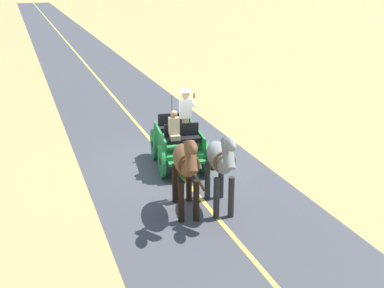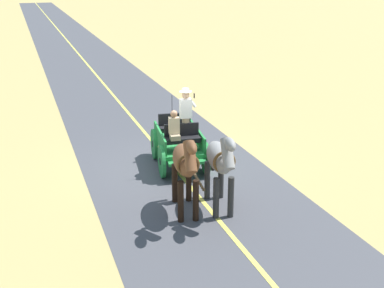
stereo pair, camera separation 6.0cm
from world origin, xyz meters
name	(u,v)px [view 2 (the right image)]	position (x,y,z in m)	size (l,w,h in m)	color
ground_plane	(172,165)	(0.00, 0.00, 0.00)	(200.00, 200.00, 0.00)	tan
road_surface	(172,165)	(0.00, 0.00, 0.00)	(5.43, 160.00, 0.01)	#424247
road_centre_stripe	(172,165)	(0.00, 0.00, 0.01)	(0.12, 160.00, 0.00)	#DBCC4C
horse_drawn_carriage	(179,141)	(-0.19, 0.13, 0.82)	(1.70, 4.51, 2.50)	#1E7233
horse_near_side	(220,160)	(-0.24, 3.19, 1.32)	(0.82, 2.15, 2.21)	gray
horse_off_side	(185,163)	(0.62, 3.09, 1.32)	(0.83, 2.15, 2.21)	brown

